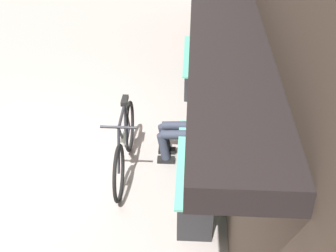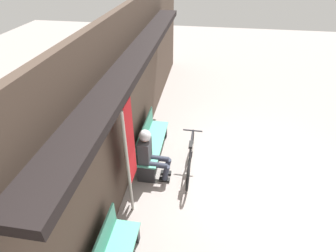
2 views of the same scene
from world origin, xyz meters
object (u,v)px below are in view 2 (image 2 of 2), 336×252
Objects in this scene: bicycle at (190,157)px; banner_pole at (129,150)px; park_bench_near at (151,143)px; person_seated at (150,151)px.

banner_pole is (-1.01, 0.95, 0.90)m from bicycle.
park_bench_near is 0.77× the size of banner_pole.
park_bench_near is at bearing 71.10° from bicycle.
person_seated is 0.55× the size of banner_pole.
banner_pole is at bearing 136.97° from bicycle.
park_bench_near is 1.41× the size of person_seated.
bicycle reaches higher than park_bench_near.
banner_pole is at bearing 178.19° from park_bench_near.
banner_pole reaches higher than bicycle.
park_bench_near is 0.96m from bicycle.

